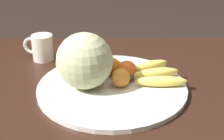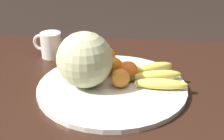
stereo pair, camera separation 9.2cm
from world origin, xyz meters
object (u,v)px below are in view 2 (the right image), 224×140
fruit_bowl (112,87)px  melon (85,60)px  orange_back_right (105,57)px  produce_tag (125,67)px  kitchen_table (90,116)px  orange_front_left (88,54)px  orange_back_left (120,78)px  ceramic_mug (50,45)px  orange_front_right (114,66)px  orange_mid_center (128,71)px  banana_bunch (156,75)px

fruit_bowl → melon: 0.12m
orange_back_right → produce_tag: bearing=-177.1°
kitchen_table → produce_tag: produce_tag is taller
melon → orange_back_right: melon is taller
orange_front_left → kitchen_table: bearing=99.4°
orange_back_left → ceramic_mug: 0.36m
orange_front_right → orange_back_right: orange_back_right is taller
orange_mid_center → orange_back_right: bearing=-44.1°
banana_bunch → orange_mid_center: size_ratio=3.07×
kitchen_table → fruit_bowl: size_ratio=2.96×
orange_back_left → produce_tag: (-0.00, -0.14, -0.03)m
banana_bunch → orange_back_left: bearing=-168.6°
kitchen_table → melon: melon is taller
orange_front_right → fruit_bowl: bearing=91.2°
fruit_bowl → orange_back_right: 0.14m
orange_front_right → orange_back_right: bearing=-57.5°
fruit_bowl → ceramic_mug: 0.34m
orange_front_left → orange_mid_center: orange_front_left is taller
melon → banana_bunch: size_ratio=0.92×
melon → orange_back_right: 0.15m
orange_mid_center → orange_back_right: size_ratio=0.80×
ceramic_mug → orange_mid_center: bearing=148.5°
kitchen_table → melon: (0.01, 0.02, 0.21)m
produce_tag → kitchen_table: bearing=46.6°
orange_front_left → produce_tag: orange_front_left is taller
orange_front_right → orange_front_left: bearing=-40.3°
melon → orange_back_left: (-0.11, 0.00, -0.06)m
orange_front_right → orange_back_left: (-0.03, 0.08, -0.00)m
kitchen_table → banana_bunch: size_ratio=7.41×
melon → orange_front_left: size_ratio=2.53×
kitchen_table → produce_tag: (-0.10, -0.12, 0.13)m
orange_front_right → ceramic_mug: 0.30m
orange_back_left → orange_back_right: orange_back_right is taller
melon → produce_tag: bearing=-129.3°
orange_back_left → orange_back_right: 0.15m
banana_bunch → orange_front_right: orange_front_right is taller
melon → produce_tag: (-0.11, -0.13, -0.08)m
banana_bunch → orange_back_left: size_ratio=3.19×
melon → orange_front_right: melon is taller
banana_bunch → orange_front_right: (0.13, -0.03, 0.01)m
fruit_bowl → orange_front_left: bearing=-57.1°
orange_back_right → ceramic_mug: 0.24m
orange_mid_center → banana_bunch: bearing=178.6°
orange_back_left → ceramic_mug: bearing=-40.1°
fruit_bowl → produce_tag: 0.13m
melon → kitchen_table: bearing=-109.2°
orange_back_right → produce_tag: 0.08m
melon → banana_bunch: melon is taller
orange_mid_center → ceramic_mug: size_ratio=0.52×
ceramic_mug → kitchen_table: bearing=129.5°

